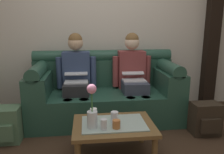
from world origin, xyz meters
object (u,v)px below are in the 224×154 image
(couch, at_px, (105,93))
(person_left, at_px, (76,74))
(person_right, at_px, (133,73))
(cup_far_left, at_px, (114,117))
(cup_far_center, at_px, (94,114))
(backpack_right, at_px, (205,119))
(backpack_left, at_px, (7,125))
(cup_near_left, at_px, (116,124))
(flower_vase, at_px, (92,110))
(cup_near_right, at_px, (104,124))
(coffee_table, at_px, (114,128))

(couch, xyz_separation_m, person_left, (-0.40, -0.00, 0.28))
(person_right, xyz_separation_m, cup_far_left, (-0.39, -1.01, -0.23))
(cup_far_center, bearing_deg, backpack_right, 10.75)
(person_left, relative_size, backpack_left, 2.96)
(couch, relative_size, cup_near_left, 25.01)
(flower_vase, distance_m, cup_far_left, 0.27)
(cup_near_right, relative_size, cup_far_left, 0.88)
(coffee_table, bearing_deg, cup_near_left, -85.23)
(couch, bearing_deg, cup_near_right, -95.57)
(person_left, xyz_separation_m, flower_vase, (0.18, -1.08, -0.11))
(person_left, xyz_separation_m, coffee_table, (0.40, -1.01, -0.35))
(cup_near_right, distance_m, backpack_right, 1.41)
(backpack_left, bearing_deg, cup_far_center, -19.41)
(cup_far_center, relative_size, backpack_right, 0.32)
(couch, xyz_separation_m, backpack_left, (-1.19, -0.57, -0.17))
(cup_near_left, distance_m, backpack_left, 1.34)
(cup_far_center, bearing_deg, flower_vase, -96.16)
(flower_vase, bearing_deg, person_right, 60.44)
(flower_vase, relative_size, cup_far_center, 3.43)
(flower_vase, bearing_deg, cup_near_right, -28.68)
(couch, xyz_separation_m, person_right, (0.40, -0.00, 0.28))
(flower_vase, bearing_deg, cup_far_left, 19.10)
(flower_vase, relative_size, cup_near_right, 4.17)
(person_left, distance_m, cup_near_left, 1.23)
(flower_vase, bearing_deg, backpack_left, 151.93)
(person_right, bearing_deg, backpack_right, -39.48)
(cup_near_left, xyz_separation_m, backpack_left, (-1.20, 0.57, -0.21))
(person_left, distance_m, cup_near_right, 1.20)
(couch, height_order, flower_vase, couch)
(person_right, xyz_separation_m, cup_near_right, (-0.51, -1.14, -0.24))
(flower_vase, relative_size, backpack_right, 1.08)
(cup_near_right, distance_m, backpack_left, 1.24)
(coffee_table, bearing_deg, backpack_left, 159.58)
(coffee_table, bearing_deg, cup_near_right, -129.81)
(flower_vase, xyz_separation_m, cup_near_left, (0.23, -0.05, -0.14))
(cup_near_left, distance_m, backpack_right, 1.29)
(person_right, bearing_deg, cup_near_left, -108.97)
(backpack_left, bearing_deg, cup_near_left, -25.23)
(person_right, bearing_deg, coffee_table, -111.60)
(person_left, bearing_deg, backpack_right, -22.28)
(flower_vase, height_order, cup_near_right, flower_vase)
(coffee_table, xyz_separation_m, cup_far_center, (-0.20, 0.09, 0.12))
(coffee_table, height_order, cup_far_left, cup_far_left)
(flower_vase, distance_m, backpack_left, 1.16)
(coffee_table, distance_m, cup_far_center, 0.25)
(cup_near_left, relative_size, cup_far_center, 0.65)
(couch, bearing_deg, backpack_left, -154.57)
(couch, height_order, coffee_table, couch)
(couch, height_order, backpack_right, couch)
(flower_vase, bearing_deg, backpack_right, 17.14)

